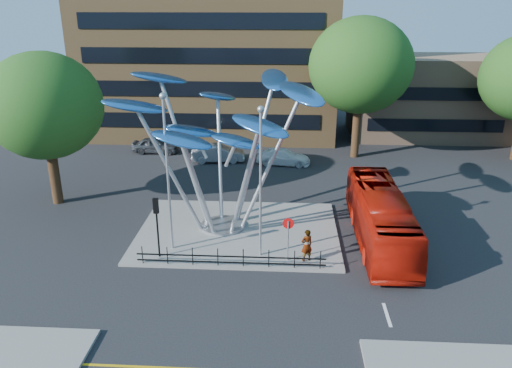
# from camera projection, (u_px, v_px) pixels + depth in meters

# --- Properties ---
(ground) EXTENTS (120.00, 120.00, 0.00)m
(ground) POSITION_uv_depth(u_px,v_px,m) (247.00, 286.00, 24.75)
(ground) COLOR black
(ground) RESTS_ON ground
(traffic_island) EXTENTS (12.00, 9.00, 0.15)m
(traffic_island) POSITION_uv_depth(u_px,v_px,m) (238.00, 231.00, 30.39)
(traffic_island) COLOR slate
(traffic_island) RESTS_ON ground
(low_building_near) EXTENTS (15.00, 8.00, 8.00)m
(low_building_near) POSITION_uv_depth(u_px,v_px,m) (427.00, 97.00, 50.50)
(low_building_near) COLOR #9C775C
(low_building_near) RESTS_ON ground
(tree_right) EXTENTS (8.80, 8.80, 12.11)m
(tree_right) POSITION_uv_depth(u_px,v_px,m) (361.00, 66.00, 42.04)
(tree_right) COLOR black
(tree_right) RESTS_ON ground
(tree_left) EXTENTS (7.60, 7.60, 10.32)m
(tree_left) POSITION_uv_depth(u_px,v_px,m) (44.00, 106.00, 32.48)
(tree_left) COLOR black
(tree_left) RESTS_ON ground
(leaf_sculpture) EXTENTS (12.72, 9.54, 9.51)m
(leaf_sculpture) POSITION_uv_depth(u_px,v_px,m) (219.00, 119.00, 28.69)
(leaf_sculpture) COLOR #9EA0A5
(leaf_sculpture) RESTS_ON traffic_island
(street_lamp_left) EXTENTS (0.36, 0.36, 8.80)m
(street_lamp_left) POSITION_uv_depth(u_px,v_px,m) (167.00, 160.00, 26.39)
(street_lamp_left) COLOR #9EA0A5
(street_lamp_left) RESTS_ON traffic_island
(street_lamp_right) EXTENTS (0.36, 0.36, 8.30)m
(street_lamp_right) POSITION_uv_depth(u_px,v_px,m) (261.00, 170.00, 25.74)
(street_lamp_right) COLOR #9EA0A5
(street_lamp_right) RESTS_ON traffic_island
(traffic_light_island) EXTENTS (0.28, 0.18, 3.42)m
(traffic_light_island) POSITION_uv_depth(u_px,v_px,m) (157.00, 215.00, 26.45)
(traffic_light_island) COLOR black
(traffic_light_island) RESTS_ON traffic_island
(no_entry_sign_island) EXTENTS (0.60, 0.10, 2.45)m
(no_entry_sign_island) POSITION_uv_depth(u_px,v_px,m) (288.00, 232.00, 26.36)
(no_entry_sign_island) COLOR #9EA0A5
(no_entry_sign_island) RESTS_ON traffic_island
(pedestrian_railing_front) EXTENTS (10.00, 0.06, 1.00)m
(pedestrian_railing_front) POSITION_uv_depth(u_px,v_px,m) (231.00, 259.00, 26.20)
(pedestrian_railing_front) COLOR black
(pedestrian_railing_front) RESTS_ON traffic_island
(red_bus) EXTENTS (2.60, 11.05, 3.08)m
(red_bus) POSITION_uv_depth(u_px,v_px,m) (380.00, 217.00, 28.86)
(red_bus) COLOR #A91407
(red_bus) RESTS_ON ground
(pedestrian) EXTENTS (0.79, 0.69, 1.83)m
(pedestrian) POSITION_uv_depth(u_px,v_px,m) (307.00, 245.00, 26.55)
(pedestrian) COLOR gray
(pedestrian) RESTS_ON traffic_island
(parked_car_left) EXTENTS (4.25, 1.75, 1.44)m
(parked_car_left) POSITION_uv_depth(u_px,v_px,m) (156.00, 145.00, 45.72)
(parked_car_left) COLOR #42454A
(parked_car_left) RESTS_ON ground
(parked_car_mid) EXTENTS (4.73, 2.11, 1.51)m
(parked_car_mid) POSITION_uv_depth(u_px,v_px,m) (218.00, 153.00, 43.22)
(parked_car_mid) COLOR #94959B
(parked_car_mid) RESTS_ON ground
(parked_car_right) EXTENTS (4.77, 2.33, 1.34)m
(parked_car_right) POSITION_uv_depth(u_px,v_px,m) (283.00, 157.00, 42.58)
(parked_car_right) COLOR white
(parked_car_right) RESTS_ON ground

